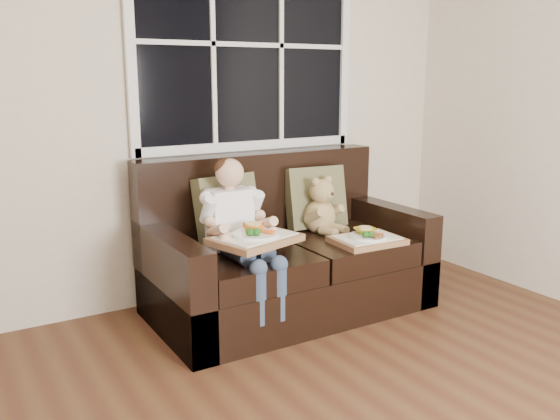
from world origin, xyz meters
TOP-DOWN VIEW (x-y plane):
  - room_walls at (0.00, 0.00)m, footprint 4.52×5.02m
  - window_back at (0.64, 2.48)m, footprint 1.62×0.04m
  - loveseat at (0.64, 2.02)m, footprint 1.70×0.92m
  - pillow_left at (0.32, 2.17)m, footprint 0.43×0.24m
  - pillow_right at (0.98, 2.17)m, footprint 0.43×0.23m
  - child at (0.25, 1.90)m, footprint 0.37×0.59m
  - teddy_bear at (0.94, 2.05)m, footprint 0.25×0.31m
  - tray_left at (0.28, 1.74)m, footprint 0.53×0.46m
  - tray_right at (1.02, 1.67)m, footprint 0.43×0.33m

SIDE VIEW (x-z plane):
  - loveseat at x=0.64m, z-range -0.17..0.79m
  - tray_right at x=1.02m, z-range 0.43..0.53m
  - tray_left at x=0.28m, z-range 0.52..0.63m
  - teddy_bear at x=0.94m, z-range 0.41..0.79m
  - child at x=0.25m, z-range 0.22..1.05m
  - pillow_right at x=0.98m, z-range 0.44..0.86m
  - pillow_left at x=0.32m, z-range 0.44..0.86m
  - room_walls at x=0.00m, z-range 0.24..2.95m
  - window_back at x=0.64m, z-range 0.96..2.33m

